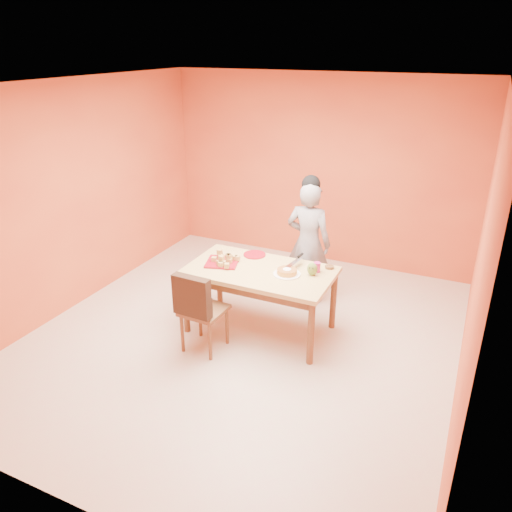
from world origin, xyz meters
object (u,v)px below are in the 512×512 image
at_px(dining_chair, 203,309).
at_px(egg_ornament, 312,269).
at_px(checker_tin, 329,267).
at_px(person, 308,243).
at_px(pastry_platter, 222,262).
at_px(dining_table, 260,277).
at_px(magenta_glass, 317,267).
at_px(red_dinner_plate, 255,255).
at_px(sponge_cake, 287,272).

distance_m(dining_chair, egg_ornament, 1.23).
bearing_deg(checker_tin, person, 128.14).
bearing_deg(egg_ornament, pastry_platter, 168.23).
relative_size(dining_table, checker_tin, 16.53).
bearing_deg(magenta_glass, red_dinner_plate, 171.11).
xyz_separation_m(red_dinner_plate, magenta_glass, (0.80, -0.13, 0.05)).
distance_m(person, magenta_glass, 0.79).
distance_m(sponge_cake, magenta_glass, 0.34).
distance_m(pastry_platter, checker_tin, 1.20).
bearing_deg(magenta_glass, egg_ornament, -100.59).
bearing_deg(magenta_glass, dining_chair, -139.86).
bearing_deg(red_dinner_plate, checker_tin, 1.22).
height_order(dining_chair, person, person).
bearing_deg(egg_ornament, checker_tin, 45.77).
height_order(sponge_cake, egg_ornament, egg_ornament).
bearing_deg(dining_table, egg_ornament, 10.43).
xyz_separation_m(person, sponge_cake, (0.08, -0.91, 0.02)).
distance_m(dining_table, red_dinner_plate, 0.41).
bearing_deg(person, pastry_platter, 54.66).
xyz_separation_m(dining_table, magenta_glass, (0.58, 0.20, 0.15)).
distance_m(red_dinner_plate, sponge_cake, 0.63).
relative_size(person, pastry_platter, 4.43).
xyz_separation_m(pastry_platter, magenta_glass, (1.04, 0.23, 0.04)).
relative_size(dining_table, magenta_glass, 14.69).
height_order(pastry_platter, magenta_glass, magenta_glass).
relative_size(dining_chair, magenta_glass, 8.60).
relative_size(red_dinner_plate, sponge_cake, 1.20).
xyz_separation_m(person, magenta_glass, (0.35, -0.71, 0.04)).
bearing_deg(magenta_glass, checker_tin, 55.93).
height_order(dining_chair, egg_ornament, dining_chair).
relative_size(red_dinner_plate, egg_ornament, 1.83).
bearing_deg(sponge_cake, dining_chair, -138.85).
xyz_separation_m(dining_chair, sponge_cake, (0.70, 0.61, 0.31)).
relative_size(red_dinner_plate, checker_tin, 2.68).
bearing_deg(egg_ornament, magenta_glass, 60.59).
distance_m(person, checker_tin, 0.72).
relative_size(pastry_platter, egg_ornament, 2.46).
bearing_deg(dining_table, checker_tin, 27.24).
height_order(person, magenta_glass, person).
xyz_separation_m(pastry_platter, red_dinner_plate, (0.24, 0.35, -0.00)).
xyz_separation_m(dining_table, dining_chair, (-0.38, -0.61, -0.18)).
relative_size(dining_table, egg_ornament, 11.24).
distance_m(sponge_cake, checker_tin, 0.51).
height_order(magenta_glass, checker_tin, magenta_glass).
bearing_deg(dining_table, sponge_cake, 0.17).
relative_size(dining_table, sponge_cake, 7.41).
xyz_separation_m(person, checker_tin, (0.44, -0.56, -0.00)).
height_order(dining_table, checker_tin, checker_tin).
distance_m(dining_table, pastry_platter, 0.47).
xyz_separation_m(egg_ornament, checker_tin, (0.12, 0.25, -0.06)).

